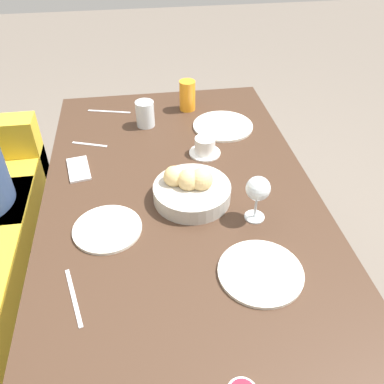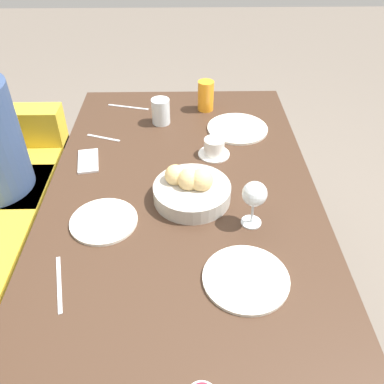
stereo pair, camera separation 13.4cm
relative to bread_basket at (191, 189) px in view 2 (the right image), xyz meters
The scene contains 14 objects.
ground_plane 0.76m from the bread_basket, 36.76° to the left, with size 10.00×10.00×0.00m, color #6B6056.
dining_table 0.13m from the bread_basket, 36.76° to the left, with size 1.55×0.93×0.72m.
bread_basket is the anchor object (origin of this frame).
plate_near_left 0.37m from the bread_basket, 157.73° to the right, with size 0.24×0.24×0.01m.
plate_near_right 0.49m from the bread_basket, 24.30° to the right, with size 0.25×0.25×0.01m.
plate_far_center 0.30m from the bread_basket, 111.88° to the left, with size 0.21×0.21×0.01m.
juice_glass 0.64m from the bread_basket, ahead, with size 0.07×0.07×0.13m.
water_tumbler 0.53m from the bread_basket, 13.29° to the left, with size 0.08×0.08×0.11m.
wine_glass 0.23m from the bread_basket, 123.52° to the right, with size 0.08×0.08×0.16m.
coffee_cup 0.28m from the bread_basket, 19.33° to the right, with size 0.12×0.12×0.07m.
fork_silver 0.50m from the bread_basket, 134.12° to the left, with size 0.19×0.06×0.00m.
knife_silver 0.71m from the bread_basket, 23.01° to the left, with size 0.06×0.19×0.00m.
spoon_coffee 0.53m from the bread_basket, 42.17° to the left, with size 0.06×0.14×0.00m.
cell_phone 0.45m from the bread_basket, 60.04° to the left, with size 0.16×0.10×0.01m.
Camera 2 is at (-1.08, -0.01, 1.60)m, focal length 38.00 mm.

